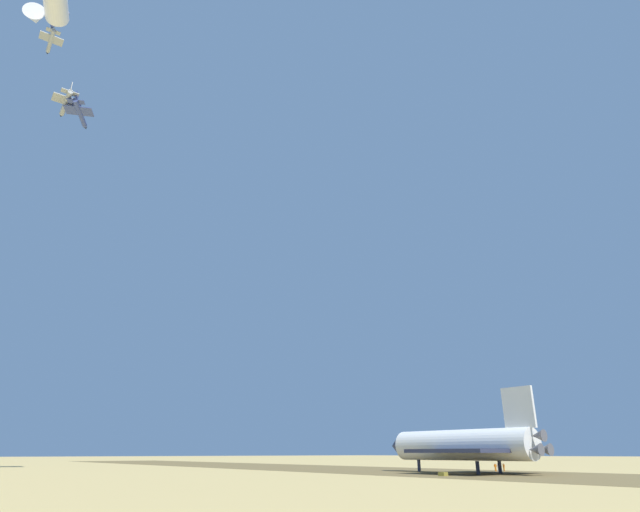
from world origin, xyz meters
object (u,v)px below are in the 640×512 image
(ground_support_crate, at_px, (443,474))
(chase_jet_lead, at_px, (56,14))
(ground_crew_near_wingtip, at_px, (495,467))
(chase_jet_high_escort, at_px, (80,113))
(ground_crew_mid_fuselage, at_px, (498,467))
(chase_jet_left_wing, at_px, (51,41))
(chase_jet_trailing, at_px, (66,103))
(ground_crew_near_nose, at_px, (504,467))
(space_shuttle, at_px, (460,445))

(ground_support_crate, bearing_deg, chase_jet_lead, 27.40)
(chase_jet_lead, height_order, ground_crew_near_wingtip, chase_jet_lead)
(chase_jet_high_escort, distance_m, ground_crew_mid_fuselage, 151.07)
(chase_jet_lead, relative_size, chase_jet_high_escort, 1.05)
(chase_jet_left_wing, height_order, ground_crew_mid_fuselage, chase_jet_left_wing)
(chase_jet_lead, bearing_deg, chase_jet_trailing, -163.71)
(chase_jet_trailing, xyz_separation_m, ground_support_crate, (-87.43, -53.57, -101.85))
(ground_crew_near_nose, distance_m, ground_support_crate, 31.77)
(ground_crew_mid_fuselage, xyz_separation_m, ground_support_crate, (-7.20, 30.89, -0.60))
(chase_jet_high_escort, height_order, ground_crew_near_nose, chase_jet_high_escort)
(ground_crew_mid_fuselage, xyz_separation_m, ground_crew_near_wingtip, (-0.09, 1.37, 0.00))
(chase_jet_left_wing, distance_m, chase_jet_trailing, 57.13)
(space_shuttle, xyz_separation_m, ground_support_crate, (-6.11, 14.94, -5.01))
(ground_crew_near_nose, height_order, ground_crew_mid_fuselage, same)
(chase_jet_trailing, xyz_separation_m, ground_crew_near_wingtip, (-80.31, -83.08, -101.25))
(space_shuttle, xyz_separation_m, chase_jet_high_escort, (81.50, 64.09, 95.35))
(chase_jet_left_wing, height_order, ground_crew_near_wingtip, chase_jet_left_wing)
(ground_support_crate, bearing_deg, chase_jet_trailing, 31.49)
(chase_jet_trailing, xyz_separation_m, chase_jet_high_escort, (0.18, -4.41, -1.49))
(chase_jet_trailing, bearing_deg, chase_jet_high_escort, -81.09)
(chase_jet_trailing, bearing_deg, ground_crew_near_nose, -127.25)
(chase_jet_lead, distance_m, ground_crew_mid_fuselage, 204.46)
(space_shuttle, height_order, chase_jet_trailing, chase_jet_trailing)
(ground_crew_mid_fuselage, bearing_deg, chase_jet_lead, 70.53)
(ground_crew_near_nose, bearing_deg, ground_crew_mid_fuselage, -46.45)
(chase_jet_lead, xyz_separation_m, ground_support_crate, (-111.75, -57.94, -152.21))
(chase_jet_lead, relative_size, ground_crew_near_nose, 8.81)
(space_shuttle, height_order, ground_crew_near_wingtip, space_shuttle)
(space_shuttle, relative_size, ground_crew_near_nose, 22.36)
(chase_jet_left_wing, distance_m, ground_crew_near_wingtip, 205.05)
(chase_jet_trailing, distance_m, ground_crew_near_wingtip, 153.64)
(ground_crew_near_nose, bearing_deg, ground_crew_near_wingtip, -3.69)
(chase_jet_high_escort, relative_size, ground_crew_near_wingtip, 8.39)
(ground_crew_near_wingtip, bearing_deg, chase_jet_lead, 65.24)
(space_shuttle, bearing_deg, chase_jet_trailing, 43.78)
(chase_jet_lead, bearing_deg, space_shuttle, -139.30)
(chase_jet_lead, distance_m, ground_crew_near_wingtip, 203.91)
(ground_crew_mid_fuselage, bearing_deg, chase_jet_trailing, 76.65)
(space_shuttle, height_order, chase_jet_high_escort, chase_jet_high_escort)
(space_shuttle, distance_m, ground_support_crate, 16.90)
(space_shuttle, bearing_deg, ground_crew_mid_fuselage, -82.39)
(chase_jet_lead, distance_m, chase_jet_trailing, 56.09)
(chase_jet_high_escort, bearing_deg, chase_jet_lead, 50.58)
(ground_crew_near_wingtip, distance_m, ground_support_crate, 30.37)
(chase_jet_left_wing, bearing_deg, chase_jet_high_escort, -161.16)
(chase_jet_lead, height_order, ground_crew_near_nose, chase_jet_lead)
(chase_jet_left_wing, distance_m, ground_crew_near_nose, 206.36)
(chase_jet_lead, bearing_deg, ground_crew_mid_fuselage, -133.55)
(chase_jet_high_escort, distance_m, ground_crew_near_wingtip, 150.40)
(ground_crew_near_nose, bearing_deg, space_shuttle, 29.01)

